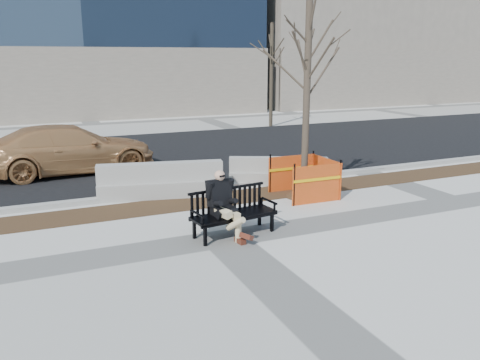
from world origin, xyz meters
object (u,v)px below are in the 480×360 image
object	(u,v)px
tree_fence	(303,196)
sedan	(72,173)
jersey_barrier_right	(278,184)
seated_man	(223,236)
jersey_barrier_left	(161,197)
bench	(234,235)

from	to	relation	value
tree_fence	sedan	distance (m)	7.37
tree_fence	jersey_barrier_right	xyz separation A→B (m)	(-0.02, 1.36, 0.00)
seated_man	jersey_barrier_left	bearing A→B (deg)	88.78
seated_man	jersey_barrier_left	xyz separation A→B (m)	(-0.37, 3.29, 0.00)
tree_fence	jersey_barrier_left	xyz separation A→B (m)	(-3.37, 1.42, 0.00)
sedan	tree_fence	bearing A→B (deg)	-139.54
bench	jersey_barrier_right	xyz separation A→B (m)	(2.74, 3.24, 0.00)
bench	jersey_barrier_right	bearing A→B (deg)	42.18
sedan	jersey_barrier_left	size ratio (longest dim) A/B	1.62
tree_fence	jersey_barrier_left	world-z (taller)	tree_fence
bench	tree_fence	xyz separation A→B (m)	(2.76, 1.89, 0.00)
bench	sedan	distance (m)	7.51
tree_fence	sedan	xyz separation A→B (m)	(-5.20, 5.22, 0.00)
seated_man	sedan	distance (m)	7.42
sedan	jersey_barrier_right	world-z (taller)	sedan
bench	sedan	size ratio (longest dim) A/B	0.35
jersey_barrier_left	tree_fence	bearing A→B (deg)	-10.57
tree_fence	sedan	bearing A→B (deg)	134.91
sedan	jersey_barrier_left	xyz separation A→B (m)	(1.83, -3.79, 0.00)
jersey_barrier_left	jersey_barrier_right	distance (m)	3.35
seated_man	jersey_barrier_left	size ratio (longest dim) A/B	0.42
tree_fence	seated_man	bearing A→B (deg)	-148.06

